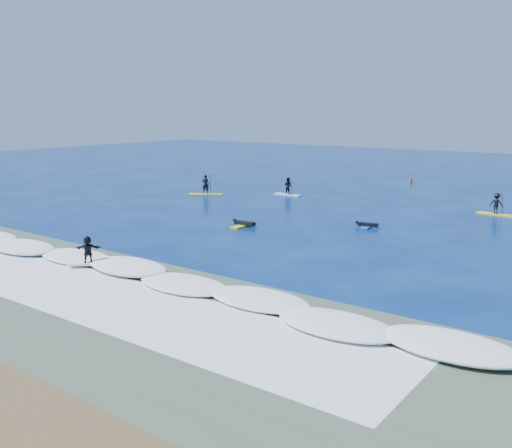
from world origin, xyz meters
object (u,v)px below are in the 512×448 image
Objects in this scene: sup_paddler_right at (496,205)px; wave_surfer at (88,251)px; marker_buoy at (411,180)px; sup_paddler_center at (288,188)px; prone_paddler_near at (244,224)px; sup_paddler_left at (206,188)px; prone_paddler_far at (367,225)px.

sup_paddler_right reaches higher than wave_surfer.
marker_buoy is (-12.21, 14.01, -0.45)m from sup_paddler_right.
sup_paddler_right is 3.97× the size of marker_buoy.
marker_buoy is at bearing 135.49° from sup_paddler_right.
prone_paddler_near is at bearing -67.36° from sup_paddler_center.
sup_paddler_left reaches higher than sup_paddler_center.
wave_surfer is 41.52m from marker_buoy.
sup_paddler_center is 14.63m from prone_paddler_near.
sup_paddler_right is (18.16, 1.04, 0.05)m from sup_paddler_center.
wave_surfer reaches higher than prone_paddler_near.
wave_surfer is (5.28, -26.46, 0.13)m from sup_paddler_center.
sup_paddler_left is at bearing -163.08° from sup_paddler_right.
sup_paddler_right is at bearing -18.93° from sup_paddler_left.
sup_paddler_center is at bearing 41.83° from prone_paddler_far.
sup_paddler_right is 1.37× the size of prone_paddler_far.
sup_paddler_right is 1.45× the size of wave_surfer.
wave_surfer is 2.73× the size of marker_buoy.
prone_paddler_far is 2.91× the size of marker_buoy.
prone_paddler_far is (-5.85, -10.01, -0.61)m from sup_paddler_right.
sup_paddler_left is at bearing 76.27° from wave_surfer.
prone_paddler_near is 8.39m from prone_paddler_far.
sup_paddler_right is at bearing -48.91° from marker_buoy.
marker_buoy is at bearing -2.95° from prone_paddler_near.
sup_paddler_left is 1.36× the size of prone_paddler_near.
prone_paddler_far is (12.31, -8.97, -0.57)m from sup_paddler_center.
sup_paddler_left is at bearing 49.75° from prone_paddler_near.
sup_paddler_left is 22.96m from marker_buoy.
sup_paddler_left is 1.49× the size of prone_paddler_far.
sup_paddler_center is at bearing -172.33° from sup_paddler_right.
sup_paddler_right reaches higher than prone_paddler_near.
prone_paddler_near is 28.68m from marker_buoy.
sup_paddler_right is 19.49m from prone_paddler_near.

